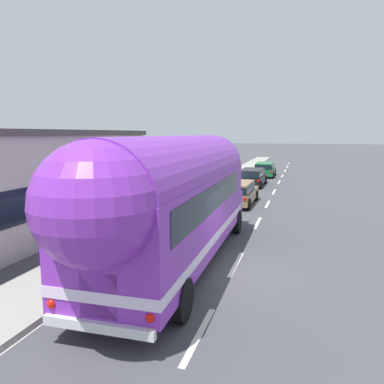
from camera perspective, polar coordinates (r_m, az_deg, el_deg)
ground_plane at (r=11.68m, az=5.97°, el=-12.20°), size 300.00×300.00×0.00m
lane_markings at (r=24.27m, az=5.83°, el=-1.09°), size 3.62×80.00×0.01m
sidewalk_slab at (r=22.12m, az=-0.97°, el=-1.83°), size 2.21×90.00×0.15m
painted_bus at (r=11.28m, az=-2.74°, el=-0.76°), size 2.73×12.40×4.12m
car_lead at (r=22.38m, az=6.94°, el=0.08°), size 1.99×4.58×1.37m
car_second at (r=30.57m, az=9.14°, el=2.41°), size 1.95×4.76×1.37m
car_third at (r=37.48m, az=11.02°, el=3.53°), size 1.95×4.68×1.37m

